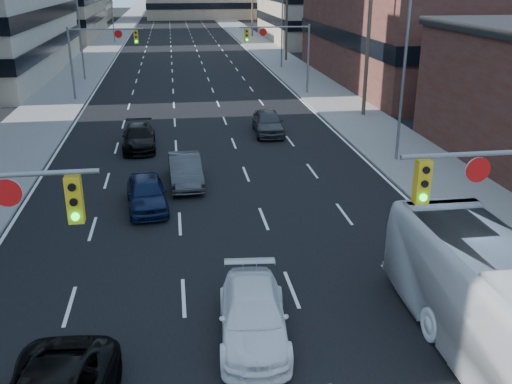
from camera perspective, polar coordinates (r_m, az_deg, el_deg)
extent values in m
cube|color=black|center=(134.70, -7.83, 16.42)|extent=(18.00, 300.00, 0.02)
cube|color=slate|center=(135.04, -12.91, 16.14)|extent=(5.00, 300.00, 0.15)
cube|color=slate|center=(135.34, -2.75, 16.63)|extent=(5.00, 300.00, 0.15)
cube|color=#472119|center=(60.38, 17.63, 14.79)|extent=(20.00, 30.00, 9.00)
cube|color=gold|center=(13.39, -17.68, -0.72)|extent=(0.35, 0.28, 1.10)
cylinder|color=black|center=(13.13, -17.94, 0.45)|extent=(0.18, 0.06, 0.18)
cylinder|color=black|center=(13.25, -17.78, -0.97)|extent=(0.18, 0.06, 0.18)
cylinder|color=#0CE526|center=(13.37, -17.61, -2.37)|extent=(0.18, 0.06, 0.18)
cylinder|color=white|center=(13.59, -23.62, -0.07)|extent=(0.64, 0.06, 0.64)
cube|color=gold|center=(14.45, 16.27, 0.99)|extent=(0.35, 0.28, 1.10)
cylinder|color=black|center=(14.20, 16.67, 2.10)|extent=(0.18, 0.06, 0.18)
cylinder|color=black|center=(14.31, 16.53, 0.78)|extent=(0.18, 0.06, 0.18)
cylinder|color=#0CE526|center=(14.43, 16.39, -0.53)|extent=(0.18, 0.06, 0.18)
cylinder|color=white|center=(14.97, 21.31, 2.09)|extent=(0.64, 0.06, 0.64)
cylinder|color=slate|center=(50.48, -17.98, 12.02)|extent=(0.18, 0.18, 6.00)
cylinder|color=slate|center=(49.77, -14.82, 15.48)|extent=(6.00, 0.12, 0.12)
cube|color=gold|center=(49.63, -11.91, 14.94)|extent=(0.35, 0.28, 1.10)
cylinder|color=black|center=(49.44, -11.95, 15.33)|extent=(0.18, 0.06, 0.18)
cylinder|color=black|center=(49.48, -11.92, 14.92)|extent=(0.18, 0.06, 0.18)
cylinder|color=#0CE526|center=(49.51, -11.89, 14.52)|extent=(0.18, 0.06, 0.18)
cylinder|color=white|center=(49.68, -13.60, 15.11)|extent=(0.64, 0.06, 0.64)
cylinder|color=slate|center=(51.18, 5.24, 13.02)|extent=(0.18, 0.18, 6.00)
cylinder|color=slate|center=(50.27, 1.88, 16.17)|extent=(6.00, 0.12, 0.12)
cube|color=gold|center=(49.96, -0.94, 15.40)|extent=(0.35, 0.28, 1.10)
cylinder|color=black|center=(49.77, -0.92, 15.78)|extent=(0.18, 0.06, 0.18)
cylinder|color=black|center=(49.81, -0.92, 15.38)|extent=(0.18, 0.06, 0.18)
cylinder|color=#0CE526|center=(49.84, -0.91, 14.98)|extent=(0.18, 0.06, 0.18)
cylinder|color=white|center=(50.11, 0.71, 15.70)|extent=(0.64, 0.06, 0.64)
cylinder|color=#4C3D2D|center=(42.91, 11.15, 14.61)|extent=(0.28, 0.28, 11.00)
cylinder|color=#4C3D2D|center=(71.84, 3.09, 17.30)|extent=(0.28, 0.28, 11.00)
cylinder|color=#4C3D2D|center=(101.40, -0.37, 18.33)|extent=(0.28, 0.28, 11.00)
cylinder|color=slate|center=(60.21, -17.16, 14.82)|extent=(0.16, 0.16, 9.00)
cylinder|color=slate|center=(94.88, -14.17, 16.97)|extent=(0.16, 0.16, 9.00)
cylinder|color=slate|center=(32.25, 14.49, 10.61)|extent=(0.16, 0.16, 9.00)
cylinder|color=slate|center=(65.71, 2.62, 16.11)|extent=(0.16, 0.16, 9.00)
imported|color=white|center=(16.77, -0.28, -12.26)|extent=(2.35, 4.92, 1.38)
imported|color=#0C1633|center=(26.02, -10.90, -0.11)|extent=(2.12, 4.40, 1.45)
imported|color=#363639|center=(28.77, -7.08, 2.18)|extent=(1.74, 4.54, 1.48)
imported|color=black|center=(35.37, -11.62, 5.38)|extent=(2.11, 4.84, 1.39)
imported|color=#353638|center=(37.97, 1.21, 6.99)|extent=(2.05, 4.69, 1.57)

